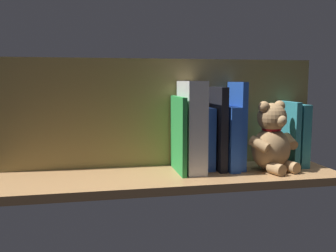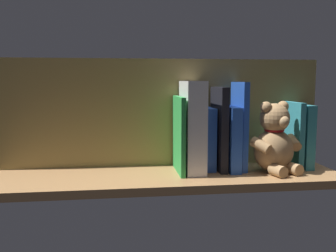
% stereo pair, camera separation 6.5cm
% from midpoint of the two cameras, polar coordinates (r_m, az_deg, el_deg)
% --- Properties ---
extents(ground_plane, '(0.94, 0.26, 0.02)m').
position_cam_midpoint_polar(ground_plane, '(1.02, -1.84, -7.96)').
color(ground_plane, '#A87A4C').
extents(shelf_back_panel, '(0.94, 0.02, 0.31)m').
position_cam_midpoint_polar(shelf_back_panel, '(1.09, -2.78, 2.06)').
color(shelf_back_panel, olive).
rests_on(shelf_back_panel, ground_plane).
extents(book_0, '(0.03, 0.12, 0.18)m').
position_cam_midpoint_polar(book_0, '(1.16, 17.69, -1.26)').
color(book_0, teal).
rests_on(book_0, ground_plane).
extents(book_1, '(0.02, 0.12, 0.19)m').
position_cam_midpoint_polar(book_1, '(1.15, 16.52, -1.12)').
color(book_1, teal).
rests_on(book_1, ground_plane).
extents(teddy_bear, '(0.15, 0.15, 0.20)m').
position_cam_midpoint_polar(teddy_bear, '(1.07, 14.10, -2.11)').
color(teddy_bear, tan).
rests_on(teddy_bear, ground_plane).
extents(book_2, '(0.02, 0.12, 0.25)m').
position_cam_midpoint_polar(book_2, '(1.08, 8.88, 0.12)').
color(book_2, blue).
rests_on(book_2, ground_plane).
extents(book_3, '(0.03, 0.14, 0.18)m').
position_cam_midpoint_polar(book_3, '(1.06, 7.52, -1.77)').
color(book_3, blue).
rests_on(book_3, ground_plane).
extents(book_4, '(0.02, 0.13, 0.23)m').
position_cam_midpoint_polar(book_4, '(1.05, 5.89, -0.35)').
color(book_4, black).
rests_on(book_4, ground_plane).
extents(book_5, '(0.03, 0.10, 0.18)m').
position_cam_midpoint_polar(book_5, '(1.06, 4.07, -1.87)').
color(book_5, blue).
rests_on(book_5, ground_plane).
extents(dictionary_thick_white, '(0.05, 0.15, 0.25)m').
position_cam_midpoint_polar(dictionary_thick_white, '(1.02, 1.86, -0.07)').
color(dictionary_thick_white, silver).
rests_on(dictionary_thick_white, ground_plane).
extents(book_6, '(0.01, 0.15, 0.21)m').
position_cam_midpoint_polar(book_6, '(1.02, -0.21, -1.31)').
color(book_6, green).
rests_on(book_6, ground_plane).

